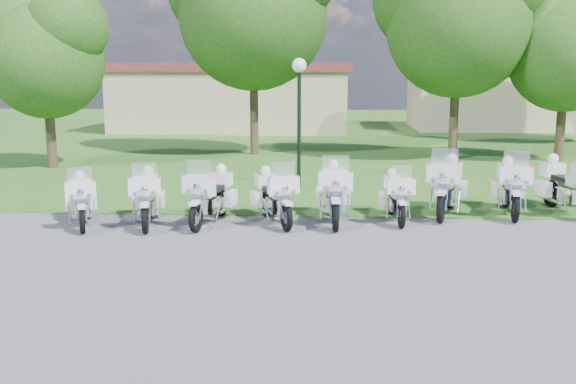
# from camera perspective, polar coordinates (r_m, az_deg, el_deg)

# --- Properties ---
(ground) EXTENTS (100.00, 100.00, 0.00)m
(ground) POSITION_cam_1_polar(r_m,az_deg,el_deg) (12.98, 4.06, -5.14)
(ground) COLOR #55555A
(ground) RESTS_ON ground
(grass_lawn) EXTENTS (100.00, 48.00, 0.01)m
(grass_lawn) POSITION_cam_1_polar(r_m,az_deg,el_deg) (39.66, 3.66, 5.40)
(grass_lawn) COLOR #32601E
(grass_lawn) RESTS_ON ground
(motorcycle_0) EXTENTS (1.21, 2.06, 1.46)m
(motorcycle_0) POSITION_cam_1_polar(r_m,az_deg,el_deg) (15.67, -17.92, -0.63)
(motorcycle_0) COLOR black
(motorcycle_0) RESTS_ON ground
(motorcycle_1) EXTENTS (1.07, 2.29, 1.56)m
(motorcycle_1) POSITION_cam_1_polar(r_m,az_deg,el_deg) (15.36, -12.40, -0.42)
(motorcycle_1) COLOR black
(motorcycle_1) RESTS_ON ground
(motorcycle_2) EXTENTS (1.04, 2.37, 1.60)m
(motorcycle_2) POSITION_cam_1_polar(r_m,az_deg,el_deg) (15.23, -6.85, -0.27)
(motorcycle_2) COLOR black
(motorcycle_2) RESTS_ON ground
(motorcycle_3) EXTENTS (1.28, 2.19, 1.54)m
(motorcycle_3) POSITION_cam_1_polar(r_m,az_deg,el_deg) (15.16, -1.25, -0.33)
(motorcycle_3) COLOR black
(motorcycle_3) RESTS_ON ground
(motorcycle_4) EXTENTS (0.85, 2.53, 1.70)m
(motorcycle_4) POSITION_cam_1_polar(r_m,az_deg,el_deg) (15.29, 4.11, -0.02)
(motorcycle_4) COLOR black
(motorcycle_4) RESTS_ON ground
(motorcycle_5) EXTENTS (0.75, 2.13, 1.43)m
(motorcycle_5) POSITION_cam_1_polar(r_m,az_deg,el_deg) (15.65, 9.56, -0.31)
(motorcycle_5) COLOR black
(motorcycle_5) RESTS_ON ground
(motorcycle_6) EXTENTS (1.34, 2.54, 1.76)m
(motorcycle_6) POSITION_cam_1_polar(r_m,az_deg,el_deg) (16.53, 13.97, 0.57)
(motorcycle_6) COLOR black
(motorcycle_6) RESTS_ON ground
(motorcycle_7) EXTENTS (1.05, 2.50, 1.68)m
(motorcycle_7) POSITION_cam_1_polar(r_m,az_deg,el_deg) (17.06, 19.17, 0.49)
(motorcycle_7) COLOR black
(motorcycle_7) RESTS_ON ground
(motorcycle_8) EXTENTS (1.14, 2.57, 1.74)m
(motorcycle_8) POSITION_cam_1_polar(r_m,az_deg,el_deg) (17.62, 23.65, 0.57)
(motorcycle_8) COLOR black
(motorcycle_8) RESTS_ON ground
(lamp_post) EXTENTS (0.44, 0.44, 3.96)m
(lamp_post) POSITION_cam_1_polar(r_m,az_deg,el_deg) (19.82, 1.00, 9.07)
(lamp_post) COLOR black
(lamp_post) RESTS_ON ground
(tree_0) EXTENTS (4.94, 4.21, 6.58)m
(tree_0) POSITION_cam_1_polar(r_m,az_deg,el_deg) (25.55, -20.83, 11.74)
(tree_0) COLOR #38281C
(tree_0) RESTS_ON ground
(tree_1) EXTENTS (7.36, 6.28, 9.82)m
(tree_1) POSITION_cam_1_polar(r_m,az_deg,el_deg) (28.26, -3.24, 16.56)
(tree_1) COLOR #38281C
(tree_1) RESTS_ON ground
(tree_2) EXTENTS (6.72, 5.74, 8.96)m
(tree_2) POSITION_cam_1_polar(r_m,az_deg,el_deg) (27.32, 14.81, 15.26)
(tree_2) COLOR #38281C
(tree_2) RESTS_ON ground
(tree_3) EXTENTS (5.30, 4.52, 7.07)m
(tree_3) POSITION_cam_1_polar(r_m,az_deg,el_deg) (28.11, 23.45, 12.05)
(tree_3) COLOR #38281C
(tree_3) RESTS_ON ground
(building_west) EXTENTS (14.56, 8.32, 4.10)m
(building_west) POSITION_cam_1_polar(r_m,az_deg,el_deg) (40.95, -4.82, 8.44)
(building_west) COLOR tan
(building_west) RESTS_ON ground
(building_east) EXTENTS (11.44, 7.28, 4.10)m
(building_east) POSITION_cam_1_polar(r_m,az_deg,el_deg) (43.97, 18.32, 8.09)
(building_east) COLOR tan
(building_east) RESTS_ON ground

